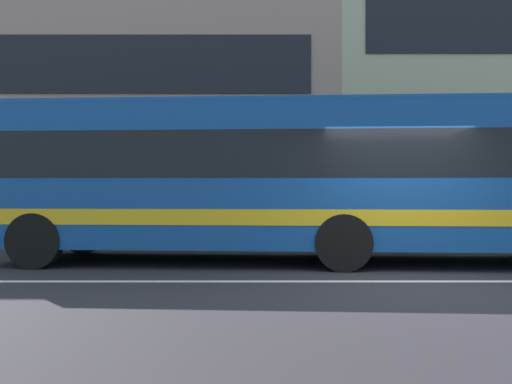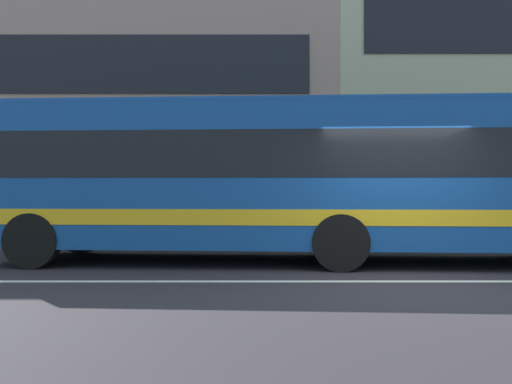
# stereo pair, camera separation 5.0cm
# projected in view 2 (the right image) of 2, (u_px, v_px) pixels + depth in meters

# --- Properties ---
(ground_plane) EXTENTS (160.00, 160.00, 0.00)m
(ground_plane) POSITION_uv_depth(u_px,v_px,m) (413.00, 282.00, 8.41)
(ground_plane) COLOR #2E2A2F
(lane_centre_line) EXTENTS (60.00, 0.16, 0.01)m
(lane_centre_line) POSITION_uv_depth(u_px,v_px,m) (413.00, 281.00, 8.41)
(lane_centre_line) COLOR silver
(lane_centre_line) RESTS_ON ground_plane
(hedge_row_far) EXTENTS (20.53, 1.10, 1.11)m
(hedge_row_far) POSITION_uv_depth(u_px,v_px,m) (289.00, 223.00, 14.23)
(hedge_row_far) COLOR #254E17
(hedge_row_far) RESTS_ON ground_plane
(apartment_block_left) EXTENTS (24.32, 8.36, 9.19)m
(apartment_block_left) POSITION_uv_depth(u_px,v_px,m) (14.00, 108.00, 21.24)
(apartment_block_left) COLOR tan
(apartment_block_left) RESTS_ON ground_plane
(transit_bus) EXTENTS (11.73, 3.30, 3.08)m
(transit_bus) POSITION_uv_depth(u_px,v_px,m) (300.00, 175.00, 10.66)
(transit_bus) COLOR #14478D
(transit_bus) RESTS_ON ground_plane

